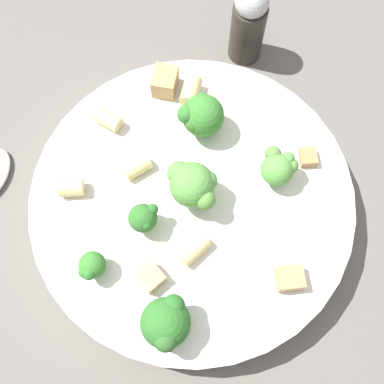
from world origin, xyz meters
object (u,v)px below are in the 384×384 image
at_px(broccoli_floret_3, 192,186).
at_px(rigatoni_3, 191,91).
at_px(broccoli_floret_1, 201,116).
at_px(broccoli_floret_2, 143,218).
at_px(rigatoni_4, 137,167).
at_px(rigatoni_2, 194,250).
at_px(broccoli_floret_4, 166,323).
at_px(chicken_chunk_0, 151,277).
at_px(broccoli_floret_0, 278,166).
at_px(rigatoni_1, 72,188).
at_px(rigatoni_0, 109,120).
at_px(chicken_chunk_1, 164,82).
at_px(pepper_shaker, 249,23).
at_px(broccoli_floret_5, 91,267).
at_px(chicken_chunk_3, 308,157).
at_px(chicken_chunk_2, 290,278).
at_px(pasta_bowl, 192,202).

bearing_deg(broccoli_floret_3, rigatoni_3, 167.88).
distance_m(broccoli_floret_1, broccoli_floret_2, 0.11).
distance_m(broccoli_floret_3, rigatoni_4, 0.06).
xyz_separation_m(rigatoni_2, rigatoni_4, (-0.08, -0.03, -0.00)).
height_order(broccoli_floret_1, broccoli_floret_4, broccoli_floret_1).
relative_size(broccoli_floret_1, chicken_chunk_0, 2.22).
height_order(broccoli_floret_0, rigatoni_1, broccoli_floret_0).
bearing_deg(rigatoni_3, broccoli_floret_3, -12.12).
height_order(rigatoni_0, rigatoni_4, same).
height_order(chicken_chunk_1, pepper_shaker, pepper_shaker).
relative_size(broccoli_floret_0, broccoli_floret_5, 1.26).
bearing_deg(broccoli_floret_2, chicken_chunk_3, 100.27).
bearing_deg(broccoli_floret_1, rigatoni_3, -178.35).
distance_m(broccoli_floret_0, broccoli_floret_3, 0.08).
xyz_separation_m(rigatoni_0, chicken_chunk_2, (0.18, 0.12, -0.00)).
height_order(broccoli_floret_4, rigatoni_3, broccoli_floret_4).
distance_m(broccoli_floret_2, chicken_chunk_0, 0.05).
distance_m(broccoli_floret_3, broccoli_floret_5, 0.10).
xyz_separation_m(broccoli_floret_2, rigatoni_4, (-0.05, 0.00, -0.01)).
bearing_deg(broccoli_floret_5, rigatoni_2, 88.20).
relative_size(pasta_bowl, broccoli_floret_1, 6.71).
xyz_separation_m(broccoli_floret_3, rigatoni_2, (0.05, -0.01, -0.02)).
relative_size(broccoli_floret_0, rigatoni_0, 1.48).
distance_m(pasta_bowl, rigatoni_1, 0.11).
xyz_separation_m(pasta_bowl, pepper_shaker, (-0.16, 0.10, 0.02)).
bearing_deg(chicken_chunk_0, chicken_chunk_1, 164.91).
bearing_deg(rigatoni_1, rigatoni_3, 120.35).
relative_size(broccoli_floret_1, pepper_shaker, 0.46).
relative_size(broccoli_floret_5, chicken_chunk_1, 1.03).
height_order(broccoli_floret_0, chicken_chunk_2, broccoli_floret_0).
relative_size(broccoli_floret_1, rigatoni_0, 1.84).
distance_m(broccoli_floret_3, pepper_shaker, 0.19).
bearing_deg(pepper_shaker, rigatoni_0, -63.28).
xyz_separation_m(broccoli_floret_5, rigatoni_2, (0.00, 0.08, -0.01)).
xyz_separation_m(pasta_bowl, broccoli_floret_1, (-0.06, 0.02, 0.04)).
bearing_deg(pepper_shaker, broccoli_floret_3, -29.99).
xyz_separation_m(rigatoni_4, pepper_shaker, (-0.13, 0.14, 0.00)).
xyz_separation_m(rigatoni_1, chicken_chunk_3, (0.02, 0.21, -0.00)).
bearing_deg(chicken_chunk_1, rigatoni_3, 59.03).
bearing_deg(rigatoni_0, rigatoni_1, -35.66).
distance_m(rigatoni_2, rigatoni_3, 0.15).
distance_m(broccoli_floret_3, chicken_chunk_0, 0.08).
relative_size(chicken_chunk_0, chicken_chunk_2, 0.90).
relative_size(broccoli_floret_0, broccoli_floret_3, 0.74).
xyz_separation_m(broccoli_floret_3, pepper_shaker, (-0.17, 0.10, -0.02)).
bearing_deg(chicken_chunk_0, rigatoni_0, -176.37).
bearing_deg(pepper_shaker, broccoli_floret_5, -41.82).
relative_size(rigatoni_0, rigatoni_3, 0.89).
bearing_deg(broccoli_floret_4, chicken_chunk_3, 126.78).
height_order(broccoli_floret_0, broccoli_floret_5, broccoli_floret_0).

